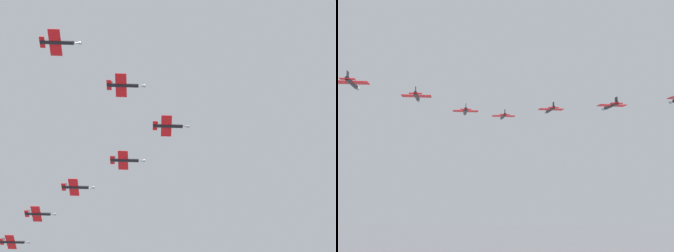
{
  "view_description": "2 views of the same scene",
  "coord_description": "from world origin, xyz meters",
  "views": [
    {
      "loc": [
        24.71,
        110.3,
        3.41
      ],
      "look_at": [
        7.46,
        3.65,
        141.94
      ],
      "focal_mm": 52.61,
      "sensor_mm": 36.0,
      "label": 1
    },
    {
      "loc": [
        173.55,
        -39.28,
        117.51
      ],
      "look_at": [
        -7.98,
        8.87,
        139.69
      ],
      "focal_mm": 44.33,
      "sensor_mm": 36.0,
      "label": 2
    }
  ],
  "objects": [
    {
      "name": "jet_lead",
      "position": [
        7.18,
        3.69,
        141.95
      ],
      "size": [
        13.32,
        9.8,
        2.76
      ],
      "rotation": [
        0.0,
        0.0,
        1.44
      ],
      "color": "black"
    },
    {
      "name": "jet_port_inner",
      "position": [
        20.77,
        -14.57,
        141.28
      ],
      "size": [
        13.32,
        9.8,
        2.76
      ],
      "rotation": [
        0.0,
        0.0,
        1.44
      ],
      "color": "black"
    },
    {
      "name": "jet_starboard_inner",
      "position": [
        24.95,
        17.91,
        142.62
      ],
      "size": [
        13.32,
        9.8,
        2.76
      ],
      "rotation": [
        0.0,
        0.0,
        1.44
      ],
      "color": "black"
    },
    {
      "name": "jet_port_outer",
      "position": [
        38.65,
        -33.38,
        142.75
      ],
      "size": [
        13.32,
        9.8,
        2.76
      ],
      "rotation": [
        0.0,
        0.0,
        1.44
      ],
      "color": "black"
    },
    {
      "name": "jet_starboard_outer",
      "position": [
        47.02,
        31.58,
        141.14
      ],
      "size": [
        13.32,
        9.8,
        2.76
      ],
      "rotation": [
        0.0,
        0.0,
        1.44
      ],
      "color": "black"
    },
    {
      "name": "jet_center_rear",
      "position": [
        53.45,
        -51.8,
        142.91
      ],
      "size": [
        13.32,
        9.8,
        2.76
      ],
      "rotation": [
        0.0,
        0.0,
        1.44
      ],
      "color": "black"
    }
  ]
}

